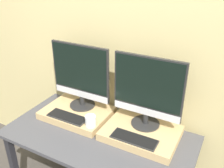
{
  "coord_description": "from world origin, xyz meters",
  "views": [
    {
      "loc": [
        0.81,
        -0.94,
        1.94
      ],
      "look_at": [
        0.0,
        0.58,
        1.08
      ],
      "focal_mm": 40.0,
      "sensor_mm": 36.0,
      "label": 1
    }
  ],
  "objects_px": {
    "keyboard_right": "(134,139)",
    "mug": "(91,121)",
    "monitor_left": "(81,75)",
    "keyboard_left": "(67,117)",
    "monitor_right": "(148,91)"
  },
  "relations": [
    {
      "from": "mug",
      "to": "monitor_right",
      "type": "xyz_separation_m",
      "value": [
        0.36,
        0.21,
        0.25
      ]
    },
    {
      "from": "monitor_right",
      "to": "keyboard_right",
      "type": "height_order",
      "value": "monitor_right"
    },
    {
      "from": "monitor_left",
      "to": "keyboard_left",
      "type": "distance_m",
      "value": 0.36
    },
    {
      "from": "monitor_right",
      "to": "monitor_left",
      "type": "bearing_deg",
      "value": 180.0
    },
    {
      "from": "keyboard_right",
      "to": "mug",
      "type": "bearing_deg",
      "value": 180.0
    },
    {
      "from": "monitor_left",
      "to": "keyboard_right",
      "type": "xyz_separation_m",
      "value": [
        0.58,
        -0.21,
        -0.28
      ]
    },
    {
      "from": "monitor_left",
      "to": "keyboard_right",
      "type": "height_order",
      "value": "monitor_left"
    },
    {
      "from": "monitor_left",
      "to": "monitor_right",
      "type": "relative_size",
      "value": 1.0
    },
    {
      "from": "mug",
      "to": "monitor_right",
      "type": "relative_size",
      "value": 0.15
    },
    {
      "from": "monitor_left",
      "to": "monitor_right",
      "type": "bearing_deg",
      "value": 0.0
    },
    {
      "from": "keyboard_left",
      "to": "mug",
      "type": "distance_m",
      "value": 0.22
    },
    {
      "from": "mug",
      "to": "keyboard_right",
      "type": "xyz_separation_m",
      "value": [
        0.36,
        0.0,
        -0.03
      ]
    },
    {
      "from": "mug",
      "to": "monitor_right",
      "type": "bearing_deg",
      "value": 30.58
    },
    {
      "from": "keyboard_right",
      "to": "keyboard_left",
      "type": "bearing_deg",
      "value": 180.0
    },
    {
      "from": "monitor_right",
      "to": "mug",
      "type": "bearing_deg",
      "value": -149.42
    }
  ]
}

